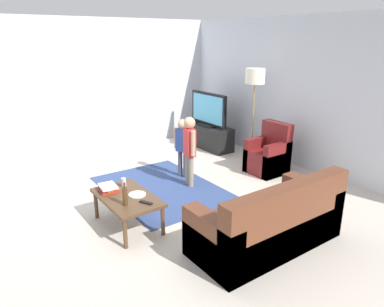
{
  "coord_description": "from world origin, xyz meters",
  "views": [
    {
      "loc": [
        4.18,
        -2.36,
        2.33
      ],
      "look_at": [
        0.0,
        0.6,
        0.65
      ],
      "focal_mm": 33.45,
      "sensor_mm": 36.0,
      "label": 1
    }
  ],
  "objects_px": {
    "book_stack": "(108,188)",
    "child_near_tv": "(183,143)",
    "tv": "(208,110)",
    "couch": "(272,225)",
    "armchair": "(269,156)",
    "bottle": "(125,196)",
    "tv_stand": "(209,137)",
    "tv_remote": "(146,202)",
    "coffee_table": "(127,200)",
    "soda_can": "(124,182)",
    "floor_lamp": "(255,81)",
    "plate": "(137,195)",
    "child_center": "(190,145)"
  },
  "relations": [
    {
      "from": "book_stack",
      "to": "child_near_tv",
      "type": "bearing_deg",
      "value": 113.94
    },
    {
      "from": "tv",
      "to": "couch",
      "type": "xyz_separation_m",
      "value": [
        3.52,
        -1.81,
        -0.56
      ]
    },
    {
      "from": "armchair",
      "to": "bottle",
      "type": "relative_size",
      "value": 3.14
    },
    {
      "from": "tv_stand",
      "to": "tv_remote",
      "type": "relative_size",
      "value": 7.06
    },
    {
      "from": "armchair",
      "to": "coffee_table",
      "type": "xyz_separation_m",
      "value": [
        0.31,
        -2.92,
        0.07
      ]
    },
    {
      "from": "couch",
      "to": "soda_can",
      "type": "xyz_separation_m",
      "value": [
        -1.71,
        -1.02,
        0.19
      ]
    },
    {
      "from": "book_stack",
      "to": "tv_remote",
      "type": "relative_size",
      "value": 1.66
    },
    {
      "from": "armchair",
      "to": "coffee_table",
      "type": "distance_m",
      "value": 2.94
    },
    {
      "from": "armchair",
      "to": "bottle",
      "type": "bearing_deg",
      "value": -80.04
    },
    {
      "from": "tv",
      "to": "book_stack",
      "type": "relative_size",
      "value": 3.9
    },
    {
      "from": "tv_stand",
      "to": "armchair",
      "type": "bearing_deg",
      "value": -1.25
    },
    {
      "from": "tv_stand",
      "to": "floor_lamp",
      "type": "relative_size",
      "value": 0.67
    },
    {
      "from": "book_stack",
      "to": "plate",
      "type": "height_order",
      "value": "book_stack"
    },
    {
      "from": "coffee_table",
      "to": "tv_remote",
      "type": "bearing_deg",
      "value": 17.35
    },
    {
      "from": "coffee_table",
      "to": "soda_can",
      "type": "xyz_separation_m",
      "value": [
        -0.3,
        0.1,
        0.11
      ]
    },
    {
      "from": "armchair",
      "to": "child_near_tv",
      "type": "bearing_deg",
      "value": -116.8
    },
    {
      "from": "tv_stand",
      "to": "child_center",
      "type": "bearing_deg",
      "value": -46.31
    },
    {
      "from": "armchair",
      "to": "book_stack",
      "type": "bearing_deg",
      "value": -89.37
    },
    {
      "from": "child_near_tv",
      "to": "coffee_table",
      "type": "xyz_separation_m",
      "value": [
        1.02,
        -1.53,
        -0.24
      ]
    },
    {
      "from": "floor_lamp",
      "to": "plate",
      "type": "distance_m",
      "value": 3.35
    },
    {
      "from": "tv_stand",
      "to": "bottle",
      "type": "distance_m",
      "value": 3.88
    },
    {
      "from": "couch",
      "to": "book_stack",
      "type": "xyz_separation_m",
      "value": [
        -1.69,
        -1.25,
        0.17
      ]
    },
    {
      "from": "armchair",
      "to": "tv_remote",
      "type": "relative_size",
      "value": 5.29
    },
    {
      "from": "bottle",
      "to": "soda_can",
      "type": "distance_m",
      "value": 0.57
    },
    {
      "from": "couch",
      "to": "tv_remote",
      "type": "relative_size",
      "value": 10.59
    },
    {
      "from": "book_stack",
      "to": "plate",
      "type": "relative_size",
      "value": 1.28
    },
    {
      "from": "armchair",
      "to": "bottle",
      "type": "distance_m",
      "value": 3.1
    },
    {
      "from": "plate",
      "to": "tv_remote",
      "type": "bearing_deg",
      "value": -4.24
    },
    {
      "from": "tv",
      "to": "bottle",
      "type": "bearing_deg",
      "value": -52.61
    },
    {
      "from": "plate",
      "to": "armchair",
      "type": "bearing_deg",
      "value": 97.41
    },
    {
      "from": "couch",
      "to": "soda_can",
      "type": "height_order",
      "value": "couch"
    },
    {
      "from": "book_stack",
      "to": "bottle",
      "type": "height_order",
      "value": "bottle"
    },
    {
      "from": "tv",
      "to": "child_center",
      "type": "xyz_separation_m",
      "value": [
        1.48,
        -1.53,
        -0.16
      ]
    },
    {
      "from": "child_near_tv",
      "to": "plate",
      "type": "relative_size",
      "value": 4.65
    },
    {
      "from": "couch",
      "to": "plate",
      "type": "bearing_deg",
      "value": -143.47
    },
    {
      "from": "tv_stand",
      "to": "bottle",
      "type": "xyz_separation_m",
      "value": [
        2.34,
        -3.08,
        0.29
      ]
    },
    {
      "from": "coffee_table",
      "to": "soda_can",
      "type": "height_order",
      "value": "soda_can"
    },
    {
      "from": "child_center",
      "to": "tv_remote",
      "type": "xyz_separation_m",
      "value": [
        0.96,
        -1.31,
        -0.26
      ]
    },
    {
      "from": "couch",
      "to": "coffee_table",
      "type": "xyz_separation_m",
      "value": [
        -1.41,
        -1.12,
        0.08
      ]
    },
    {
      "from": "floor_lamp",
      "to": "tv_remote",
      "type": "height_order",
      "value": "floor_lamp"
    },
    {
      "from": "soda_can",
      "to": "tv",
      "type": "bearing_deg",
      "value": 122.63
    },
    {
      "from": "floor_lamp",
      "to": "child_near_tv",
      "type": "xyz_separation_m",
      "value": [
        -0.06,
        -1.58,
        -0.93
      ]
    },
    {
      "from": "tv_stand",
      "to": "armchair",
      "type": "distance_m",
      "value": 1.8
    },
    {
      "from": "floor_lamp",
      "to": "bottle",
      "type": "height_order",
      "value": "floor_lamp"
    },
    {
      "from": "tv",
      "to": "armchair",
      "type": "height_order",
      "value": "tv"
    },
    {
      "from": "coffee_table",
      "to": "bottle",
      "type": "xyz_separation_m",
      "value": [
        0.22,
        -0.12,
        0.17
      ]
    },
    {
      "from": "tv_stand",
      "to": "plate",
      "type": "height_order",
      "value": "tv_stand"
    },
    {
      "from": "child_near_tv",
      "to": "book_stack",
      "type": "distance_m",
      "value": 1.82
    },
    {
      "from": "couch",
      "to": "coffee_table",
      "type": "height_order",
      "value": "couch"
    },
    {
      "from": "armchair",
      "to": "book_stack",
      "type": "height_order",
      "value": "armchair"
    }
  ]
}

